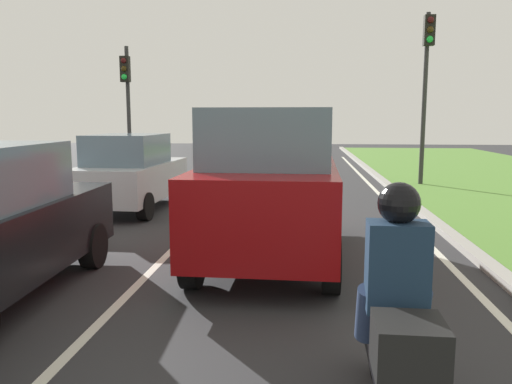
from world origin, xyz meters
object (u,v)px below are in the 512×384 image
object	(u,v)px
car_suv_ahead	(271,184)
motorcycle	(394,355)
traffic_light_near_right	(427,68)
rider_person	(396,264)
car_hatchback_far	(131,173)
traffic_light_overhead_left	(127,91)

from	to	relation	value
car_suv_ahead	motorcycle	distance (m)	4.48
car_suv_ahead	traffic_light_near_right	bearing A→B (deg)	65.55
rider_person	traffic_light_near_right	size ratio (longest dim) A/B	0.22
car_hatchback_far	motorcycle	xyz separation A→B (m)	(4.65, -8.16, -0.31)
traffic_light_overhead_left	car_hatchback_far	bearing A→B (deg)	-70.31
traffic_light_near_right	car_hatchback_far	bearing A→B (deg)	-147.70
car_hatchback_far	traffic_light_near_right	world-z (taller)	traffic_light_near_right
rider_person	car_suv_ahead	bearing A→B (deg)	105.73
motorcycle	rider_person	distance (m)	0.62
car_suv_ahead	car_hatchback_far	xyz separation A→B (m)	(-3.54, 3.86, -0.28)
motorcycle	traffic_light_near_right	xyz separation A→B (m)	(3.13, 13.08, 3.09)
car_suv_ahead	motorcycle	bearing A→B (deg)	-74.28
car_hatchback_far	rider_person	xyz separation A→B (m)	(4.65, -8.12, 0.31)
traffic_light_overhead_left	car_suv_ahead	bearing A→B (deg)	-60.45
motorcycle	traffic_light_overhead_left	xyz separation A→B (m)	(-6.96, 14.63, 2.54)
rider_person	traffic_light_overhead_left	bearing A→B (deg)	116.65
car_suv_ahead	traffic_light_overhead_left	world-z (taller)	traffic_light_overhead_left
car_suv_ahead	rider_person	size ratio (longest dim) A/B	3.90
car_hatchback_far	rider_person	world-z (taller)	car_hatchback_far
traffic_light_overhead_left	rider_person	bearing A→B (deg)	-64.47
car_suv_ahead	traffic_light_near_right	xyz separation A→B (m)	(4.23, 8.78, 2.50)
rider_person	traffic_light_overhead_left	world-z (taller)	traffic_light_overhead_left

